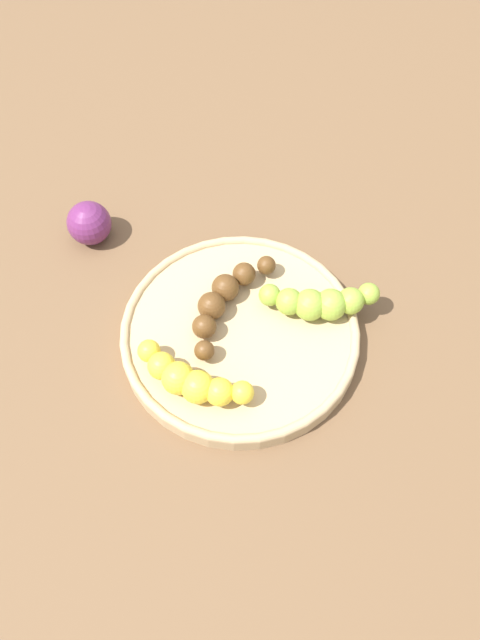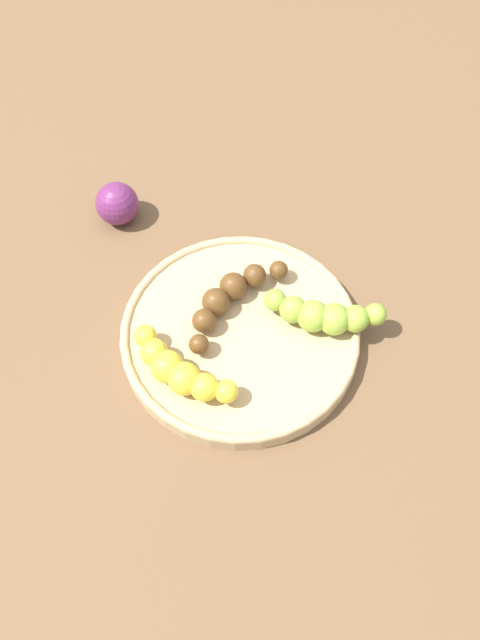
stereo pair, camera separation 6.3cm
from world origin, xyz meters
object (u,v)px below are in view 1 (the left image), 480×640
object	(u,v)px
plum_purple	(89,223)
banana_yellow	(190,379)
banana_green	(320,302)
banana_overripe	(224,299)
fruit_bowl	(240,333)

from	to	relation	value
plum_purple	banana_yellow	bearing A→B (deg)	-67.11
plum_purple	banana_green	bearing A→B (deg)	-32.92
banana_green	banana_overripe	bearing A→B (deg)	-93.48
banana_overripe	banana_yellow	xyz separation A→B (m)	(-0.05, -0.09, 0.00)
banana_green	banana_overripe	xyz separation A→B (m)	(-0.10, 0.02, -0.00)
banana_green	plum_purple	world-z (taller)	banana_green
banana_yellow	banana_green	bearing A→B (deg)	150.45
banana_green	banana_yellow	distance (m)	0.16
banana_green	banana_yellow	size ratio (longest dim) A/B	1.18
fruit_bowl	banana_green	distance (m)	0.09
banana_green	fruit_bowl	bearing A→B (deg)	-75.16
banana_overripe	plum_purple	world-z (taller)	plum_purple
banana_overripe	plum_purple	bearing A→B (deg)	-4.28
fruit_bowl	banana_green	bearing A→B (deg)	7.08
fruit_bowl	banana_green	size ratio (longest dim) A/B	1.98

